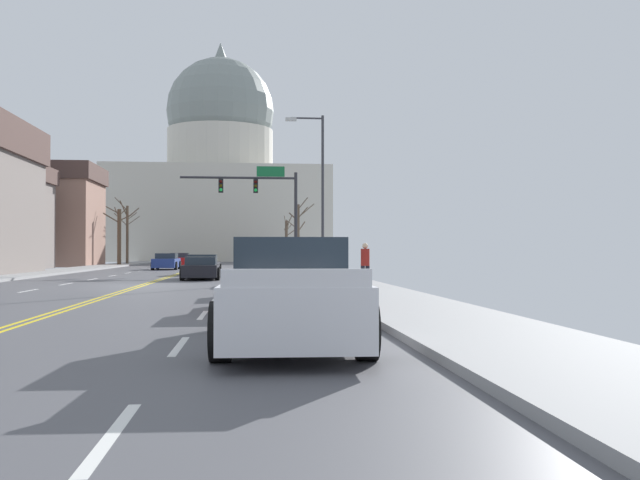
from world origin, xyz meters
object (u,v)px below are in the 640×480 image
sedan_oncoming_00 (166,262)px  sedan_near_04 (269,288)px  bicycle_parked (314,271)px  pedestrian_01 (365,262)px  sedan_near_01 (201,268)px  sedan_near_02 (268,271)px  signal_gantry (264,196)px  sedan_near_00 (203,265)px  street_lamp_right (318,182)px  sedan_oncoming_01 (179,260)px  sedan_near_03 (276,277)px  pedestrian_00 (336,259)px  pickup_truck_near_05 (291,296)px

sedan_oncoming_00 → sedan_near_04: bearing=-79.7°
bicycle_parked → pedestrian_01: bearing=-78.7°
sedan_oncoming_00 → pedestrian_01: bearing=-69.2°
sedan_near_01 → sedan_near_02: sedan_near_02 is taller
sedan_near_02 → sedan_near_04: (-0.31, -13.20, -0.01)m
sedan_near_01 → bicycle_parked: 6.10m
signal_gantry → sedan_near_00: size_ratio=1.78×
street_lamp_right → sedan_near_00: 11.04m
street_lamp_right → sedan_near_04: bearing=-99.2°
sedan_near_00 → sedan_near_02: bearing=-74.3°
pedestrian_01 → sedan_oncoming_01: bearing=105.8°
pedestrian_01 → sedan_near_02: bearing=135.6°
sedan_near_04 → bicycle_parked: size_ratio=2.43×
sedan_near_02 → bicycle_parked: size_ratio=2.65×
bicycle_parked → sedan_oncoming_01: bearing=106.7°
sedan_near_03 → sedan_near_04: bearing=-93.7°
sedan_near_03 → pedestrian_01: bearing=45.3°
sedan_near_00 → pedestrian_01: size_ratio=2.74×
street_lamp_right → sedan_oncoming_01: bearing=108.3°
sedan_oncoming_01 → pedestrian_00: pedestrian_00 is taller
street_lamp_right → pedestrian_01: street_lamp_right is taller
sedan_near_04 → pickup_truck_near_05: bearing=-88.1°
street_lamp_right → sedan_near_03: size_ratio=1.77×
sedan_oncoming_01 → sedan_near_02: bearing=-78.2°
sedan_near_04 → bicycle_parked: 16.77m
sedan_near_03 → sedan_oncoming_00: bearing=102.9°
street_lamp_right → pedestrian_00: street_lamp_right is taller
sedan_near_04 → sedan_oncoming_01: 49.02m
sedan_oncoming_01 → street_lamp_right: bearing=-71.7°
pickup_truck_near_05 → bicycle_parked: (2.37, 22.69, -0.26)m
sedan_near_03 → sedan_oncoming_01: (-7.43, 42.49, 0.01)m
sedan_near_02 → pickup_truck_near_05: size_ratio=0.83×
street_lamp_right → pickup_truck_near_05: (-2.75, -24.42, -4.19)m
street_lamp_right → sedan_near_00: (-6.31, 7.94, -4.37)m
street_lamp_right → sedan_oncoming_01: street_lamp_right is taller
street_lamp_right → sedan_near_04: 19.04m
sedan_oncoming_01 → sedan_near_01: bearing=-82.1°
sedan_near_02 → pedestrian_01: pedestrian_01 is taller
sedan_near_01 → pedestrian_00: size_ratio=2.71×
signal_gantry → sedan_oncoming_00: bearing=133.0°
sedan_oncoming_00 → pedestrian_01: (11.00, -28.95, 0.43)m
bicycle_parked → sedan_near_00: bearing=121.5°
sedan_near_01 → sedan_near_03: 13.52m
sedan_near_04 → signal_gantry: bearing=89.2°
pedestrian_01 → bicycle_parked: bearing=101.3°
street_lamp_right → bicycle_parked: 4.79m
pickup_truck_near_05 → bicycle_parked: bearing=84.0°
pickup_truck_near_05 → bicycle_parked: size_ratio=3.19×
street_lamp_right → sedan_oncoming_01: size_ratio=1.92×
street_lamp_right → sedan_near_00: size_ratio=1.85×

